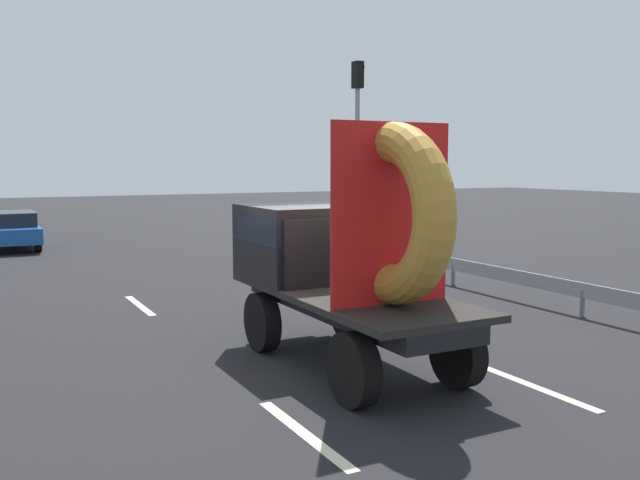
# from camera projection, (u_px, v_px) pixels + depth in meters

# --- Properties ---
(ground_plane) EXTENTS (120.00, 120.00, 0.00)m
(ground_plane) POSITION_uv_depth(u_px,v_px,m) (322.00, 360.00, 11.08)
(ground_plane) COLOR black
(flatbed_truck) EXTENTS (2.02, 4.89, 3.72)m
(flatbed_truck) POSITION_uv_depth(u_px,v_px,m) (338.00, 251.00, 10.85)
(flatbed_truck) COLOR black
(flatbed_truck) RESTS_ON ground_plane
(distant_sedan) EXTENTS (1.82, 4.25, 1.39)m
(distant_sedan) POSITION_uv_depth(u_px,v_px,m) (11.00, 229.00, 25.38)
(distant_sedan) COLOR black
(distant_sedan) RESTS_ON ground_plane
(traffic_light) EXTENTS (0.42, 0.36, 6.61)m
(traffic_light) POSITION_uv_depth(u_px,v_px,m) (357.00, 132.00, 23.55)
(traffic_light) COLOR gray
(traffic_light) RESTS_ON ground_plane
(guardrail) EXTENTS (0.10, 16.80, 0.71)m
(guardrail) POSITION_uv_depth(u_px,v_px,m) (407.00, 255.00, 19.69)
(guardrail) COLOR gray
(guardrail) RESTS_ON ground_plane
(lane_dash_left_near) EXTENTS (0.16, 2.33, 0.01)m
(lane_dash_left_near) POSITION_uv_depth(u_px,v_px,m) (304.00, 433.00, 8.05)
(lane_dash_left_near) COLOR beige
(lane_dash_left_near) RESTS_ON ground_plane
(lane_dash_left_far) EXTENTS (0.16, 2.35, 0.01)m
(lane_dash_left_far) POSITION_uv_depth(u_px,v_px,m) (140.00, 305.00, 15.31)
(lane_dash_left_far) COLOR beige
(lane_dash_left_far) RESTS_ON ground_plane
(lane_dash_right_near) EXTENTS (0.16, 2.49, 0.01)m
(lane_dash_right_near) POSITION_uv_depth(u_px,v_px,m) (530.00, 385.00, 9.81)
(lane_dash_right_near) COLOR beige
(lane_dash_right_near) RESTS_ON ground_plane
(lane_dash_right_far) EXTENTS (0.16, 2.05, 0.01)m
(lane_dash_right_far) POSITION_uv_depth(u_px,v_px,m) (293.00, 293.00, 16.73)
(lane_dash_right_far) COLOR beige
(lane_dash_right_far) RESTS_ON ground_plane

